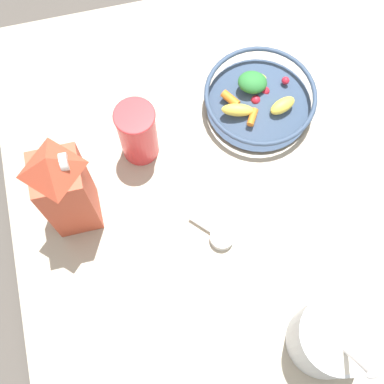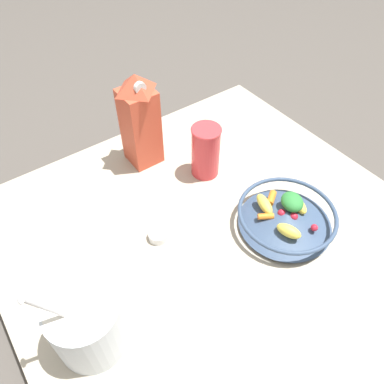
{
  "view_description": "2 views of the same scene",
  "coord_description": "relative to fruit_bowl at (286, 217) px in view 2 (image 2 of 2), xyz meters",
  "views": [
    {
      "loc": [
        -0.37,
        0.2,
        1.05
      ],
      "look_at": [
        -0.04,
        0.12,
        0.13
      ],
      "focal_mm": 50.0,
      "sensor_mm": 36.0,
      "label": 1
    },
    {
      "loc": [
        -0.36,
        -0.38,
        0.76
      ],
      "look_at": [
        0.01,
        0.12,
        0.09
      ],
      "focal_mm": 35.0,
      "sensor_mm": 36.0,
      "label": 2
    }
  ],
  "objects": [
    {
      "name": "drinking_cup",
      "position": [
        -0.04,
        0.26,
        0.04
      ],
      "size": [
        0.08,
        0.08,
        0.15
      ],
      "color": "#DB383D",
      "rests_on": "countertop"
    },
    {
      "name": "measuring_scoop",
      "position": [
        -0.26,
        0.15,
        -0.02
      ],
      "size": [
        0.08,
        0.08,
        0.02
      ],
      "color": "white",
      "rests_on": "countertop"
    },
    {
      "name": "ground_plane",
      "position": [
        -0.15,
        0.07,
        -0.08
      ],
      "size": [
        6.0,
        6.0,
        0.0
      ],
      "primitive_type": "plane",
      "color": "#4C4742"
    },
    {
      "name": "milk_carton",
      "position": [
        -0.15,
        0.4,
        0.1
      ],
      "size": [
        0.08,
        0.08,
        0.26
      ],
      "color": "#CC4C33",
      "rests_on": "countertop"
    },
    {
      "name": "countertop",
      "position": [
        -0.15,
        0.07,
        -0.06
      ],
      "size": [
        0.95,
        0.95,
        0.05
      ],
      "color": "#B2A893",
      "rests_on": "ground_plane"
    },
    {
      "name": "fruit_bowl",
      "position": [
        0.0,
        0.0,
        0.0
      ],
      "size": [
        0.23,
        0.23,
        0.08
      ],
      "color": "#384C6B",
      "rests_on": "countertop"
    },
    {
      "name": "yogurt_tub",
      "position": [
        -0.49,
        0.02,
        0.04
      ],
      "size": [
        0.14,
        0.13,
        0.24
      ],
      "color": "silver",
      "rests_on": "countertop"
    }
  ]
}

